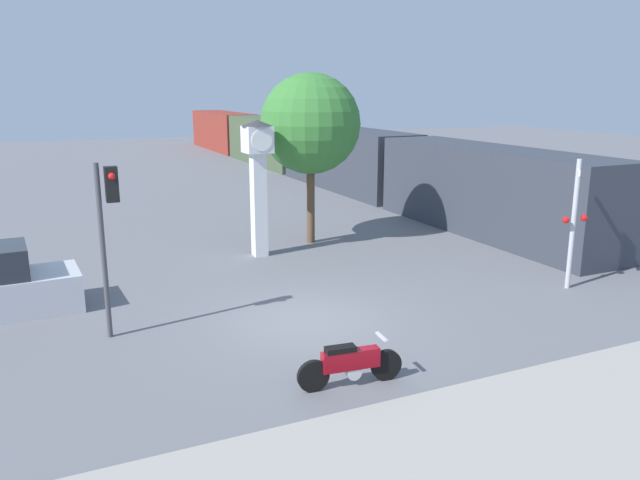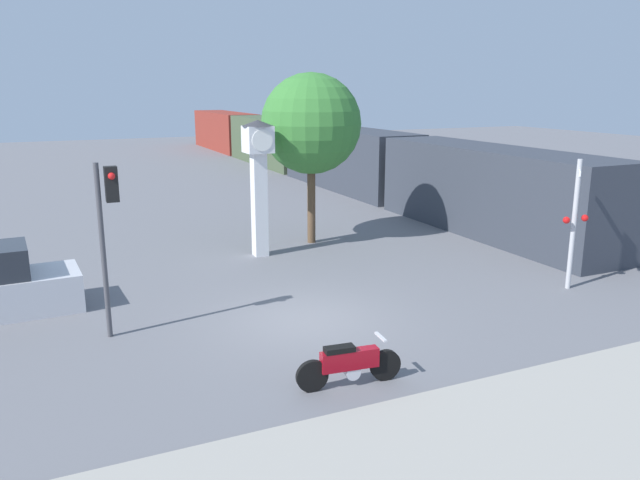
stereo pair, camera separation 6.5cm
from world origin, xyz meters
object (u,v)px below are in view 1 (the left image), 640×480
object	(u,v)px
clock_tower	(258,167)
railroad_crossing_signal	(574,219)
street_tree	(310,124)
freight_train	(303,149)
traffic_light	(107,219)
motorcycle	(350,364)

from	to	relation	value
clock_tower	railroad_crossing_signal	bearing A→B (deg)	-45.93
clock_tower	street_tree	xyz separation A→B (m)	(2.37, 0.97, 1.33)
freight_train	street_tree	world-z (taller)	street_tree
traffic_light	street_tree	world-z (taller)	street_tree
motorcycle	clock_tower	distance (m)	10.42
traffic_light	railroad_crossing_signal	distance (m)	12.57
railroad_crossing_signal	street_tree	world-z (taller)	street_tree
freight_train	street_tree	bearing A→B (deg)	-112.43
traffic_light	street_tree	bearing A→B (deg)	39.20
traffic_light	street_tree	size ratio (longest dim) A/B	0.66
railroad_crossing_signal	traffic_light	bearing A→B (deg)	171.94
traffic_light	street_tree	distance (m)	10.24
railroad_crossing_signal	motorcycle	bearing A→B (deg)	-162.06
motorcycle	freight_train	world-z (taller)	freight_train
railroad_crossing_signal	street_tree	bearing A→B (deg)	119.35
street_tree	clock_tower	bearing A→B (deg)	-157.66
freight_train	traffic_light	world-z (taller)	traffic_light
clock_tower	motorcycle	bearing A→B (deg)	-99.34
motorcycle	traffic_light	bearing A→B (deg)	136.18
freight_train	motorcycle	bearing A→B (deg)	-111.54
motorcycle	clock_tower	size ratio (longest dim) A/B	0.47
clock_tower	freight_train	bearing A→B (deg)	62.53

